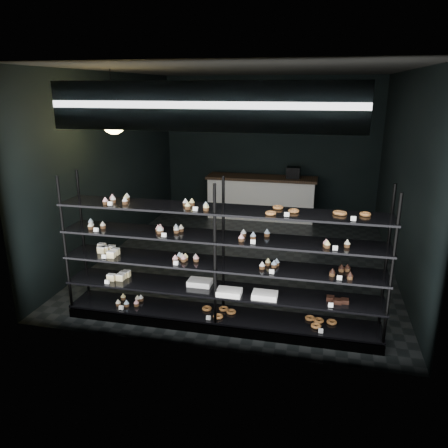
# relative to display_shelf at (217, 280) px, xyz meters

# --- Properties ---
(room) EXTENTS (5.01, 6.01, 3.20)m
(room) POSITION_rel_display_shelf_xyz_m (-0.04, 2.45, 0.97)
(room) COLOR black
(room) RESTS_ON ground
(display_shelf) EXTENTS (4.00, 0.50, 1.91)m
(display_shelf) POSITION_rel_display_shelf_xyz_m (0.00, 0.00, 0.00)
(display_shelf) COLOR black
(display_shelf) RESTS_ON room
(signage) EXTENTS (3.30, 0.05, 0.50)m
(signage) POSITION_rel_display_shelf_xyz_m (-0.04, -0.48, 2.12)
(signage) COLOR #0B0C38
(signage) RESTS_ON room
(pendant_lamp) EXTENTS (0.35, 0.35, 0.90)m
(pendant_lamp) POSITION_rel_display_shelf_xyz_m (-1.82, 1.13, 1.82)
(pendant_lamp) COLOR black
(pendant_lamp) RESTS_ON room
(service_counter) EXTENTS (2.51, 0.65, 1.23)m
(service_counter) POSITION_rel_display_shelf_xyz_m (-0.14, 4.95, -0.13)
(service_counter) COLOR beige
(service_counter) RESTS_ON room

